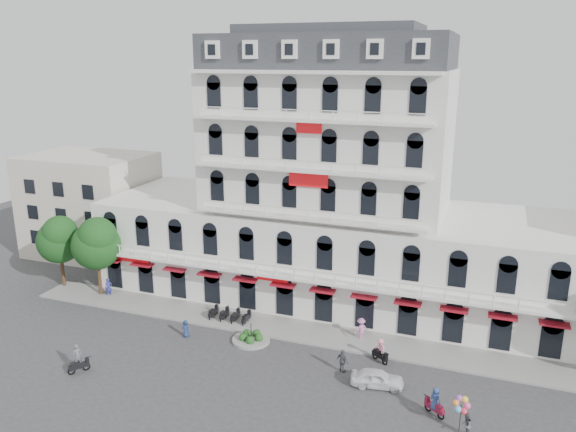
# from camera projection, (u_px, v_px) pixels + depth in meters

# --- Properties ---
(ground) EXTENTS (120.00, 120.00, 0.00)m
(ground) POSITION_uv_depth(u_px,v_px,m) (256.00, 386.00, 40.81)
(ground) COLOR #38383A
(ground) RESTS_ON ground
(sidewalk) EXTENTS (53.00, 4.00, 0.16)m
(sidewalk) POSITION_uv_depth(u_px,v_px,m) (297.00, 330.00, 48.91)
(sidewalk) COLOR gray
(sidewalk) RESTS_ON ground
(main_building) EXTENTS (45.00, 15.00, 25.80)m
(main_building) POSITION_uv_depth(u_px,v_px,m) (328.00, 197.00, 54.33)
(main_building) COLOR silver
(main_building) RESTS_ON ground
(flank_building_west) EXTENTS (14.00, 10.00, 12.00)m
(flank_building_west) POSITION_uv_depth(u_px,v_px,m) (91.00, 205.00, 67.15)
(flank_building_west) COLOR beige
(flank_building_west) RESTS_ON ground
(traffic_island) EXTENTS (3.20, 3.20, 1.60)m
(traffic_island) POSITION_uv_depth(u_px,v_px,m) (251.00, 338.00, 47.15)
(traffic_island) COLOR gray
(traffic_island) RESTS_ON ground
(parked_scooter_row) EXTENTS (4.40, 1.80, 1.10)m
(parked_scooter_row) POSITION_uv_depth(u_px,v_px,m) (230.00, 321.00, 50.86)
(parked_scooter_row) COLOR black
(parked_scooter_row) RESTS_ON ground
(tree_west_outer) EXTENTS (4.50, 4.48, 7.76)m
(tree_west_outer) POSITION_uv_depth(u_px,v_px,m) (59.00, 238.00, 56.94)
(tree_west_outer) COLOR #382314
(tree_west_outer) RESTS_ON ground
(tree_west_inner) EXTENTS (4.76, 4.76, 8.25)m
(tree_west_inner) POSITION_uv_depth(u_px,v_px,m) (96.00, 242.00, 54.74)
(tree_west_inner) COLOR #382314
(tree_west_inner) RESTS_ON ground
(parked_car) EXTENTS (4.01, 2.15, 1.30)m
(parked_car) POSITION_uv_depth(u_px,v_px,m) (377.00, 378.00, 40.60)
(parked_car) COLOR white
(parked_car) RESTS_ON ground
(rider_west) EXTENTS (1.16, 1.45, 2.34)m
(rider_west) POSITION_uv_depth(u_px,v_px,m) (78.00, 359.00, 42.28)
(rider_west) COLOR black
(rider_west) RESTS_ON ground
(rider_east) EXTENTS (1.46, 1.15, 2.07)m
(rider_east) POSITION_uv_depth(u_px,v_px,m) (435.00, 402.00, 37.24)
(rider_east) COLOR maroon
(rider_east) RESTS_ON ground
(rider_center) EXTENTS (1.45, 1.16, 1.98)m
(rider_center) POSITION_uv_depth(u_px,v_px,m) (380.00, 350.00, 43.78)
(rider_center) COLOR black
(rider_center) RESTS_ON ground
(pedestrian_left) EXTENTS (0.77, 0.52, 1.52)m
(pedestrian_left) POSITION_uv_depth(u_px,v_px,m) (186.00, 329.00, 47.79)
(pedestrian_left) COLOR navy
(pedestrian_left) RESTS_ON ground
(pedestrian_mid) EXTENTS (1.17, 0.86, 1.84)m
(pedestrian_mid) POSITION_uv_depth(u_px,v_px,m) (343.00, 361.00, 42.40)
(pedestrian_mid) COLOR #505057
(pedestrian_mid) RESTS_ON ground
(pedestrian_right) EXTENTS (1.40, 1.39, 1.94)m
(pedestrian_right) POSITION_uv_depth(u_px,v_px,m) (361.00, 329.00, 47.28)
(pedestrian_right) COLOR #CE6DAC
(pedestrian_right) RESTS_ON ground
(pedestrian_far) EXTENTS (0.82, 0.82, 1.91)m
(pedestrian_far) POSITION_uv_depth(u_px,v_px,m) (109.00, 288.00, 55.74)
(pedestrian_far) COLOR navy
(pedestrian_far) RESTS_ON ground
(balloon_vendor) EXTENTS (1.33, 1.25, 2.45)m
(balloon_vendor) POSITION_uv_depth(u_px,v_px,m) (464.00, 417.00, 35.23)
(balloon_vendor) COLOR #55555C
(balloon_vendor) RESTS_ON ground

